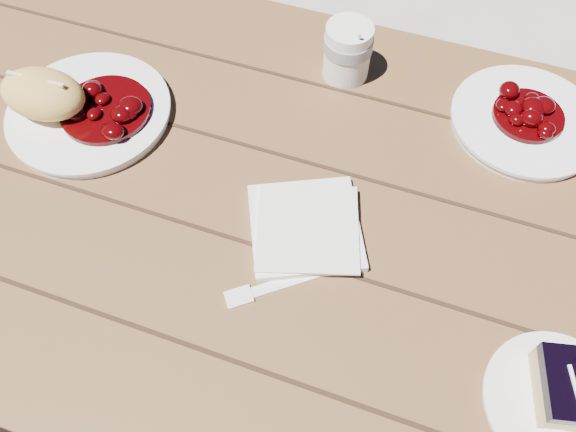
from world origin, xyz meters
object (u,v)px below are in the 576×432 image
(picnic_table, at_px, (292,257))
(second_plate, at_px, (525,121))
(coffee_cup, at_px, (347,52))
(dessert_plate, at_px, (558,404))
(main_plate, at_px, (90,113))
(bread_roll, at_px, (43,94))

(picnic_table, xyz_separation_m, second_plate, (0.30, 0.27, 0.17))
(coffee_cup, bearing_deg, dessert_plate, -48.74)
(main_plate, xyz_separation_m, dessert_plate, (0.75, -0.22, -0.00))
(bread_roll, height_order, coffee_cup, coffee_cup)
(bread_roll, bearing_deg, second_plate, 18.08)
(picnic_table, distance_m, dessert_plate, 0.45)
(picnic_table, bearing_deg, coffee_cup, 90.67)
(main_plate, relative_size, second_plate, 1.11)
(bread_roll, bearing_deg, dessert_plate, -13.74)
(main_plate, distance_m, second_plate, 0.69)
(picnic_table, bearing_deg, second_plate, 41.88)
(picnic_table, distance_m, main_plate, 0.40)
(second_plate, bearing_deg, bread_roll, -161.92)
(coffee_cup, bearing_deg, bread_roll, -148.99)
(picnic_table, relative_size, bread_roll, 14.82)
(bread_roll, relative_size, second_plate, 0.59)
(bread_roll, distance_m, second_plate, 0.75)
(second_plate, bearing_deg, picnic_table, -138.12)
(main_plate, bearing_deg, dessert_plate, -16.14)
(main_plate, distance_m, coffee_cup, 0.42)
(picnic_table, xyz_separation_m, dessert_plate, (0.39, -0.16, 0.17))
(bread_roll, xyz_separation_m, coffee_cup, (0.41, 0.25, -0.00))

